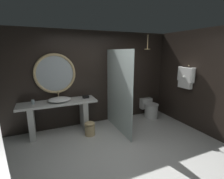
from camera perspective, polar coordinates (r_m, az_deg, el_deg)
ground_plane at (r=3.57m, az=4.52°, el=-21.98°), size 5.76×5.76×0.00m
back_wall_panel at (r=4.75m, az=-6.07°, el=3.85°), size 4.80×0.10×2.60m
side_wall_right at (r=5.08m, az=24.58°, el=3.35°), size 0.10×2.47×2.60m
vanity_counter at (r=4.40m, az=-17.84°, el=-7.54°), size 1.87×0.55×0.84m
vessel_sink at (r=4.30m, az=-17.65°, el=-3.29°), size 0.56×0.46×0.21m
tumbler_cup at (r=4.31m, az=-25.63°, el=-3.90°), size 0.07×0.07×0.11m
tissue_box at (r=4.46m, az=-9.04°, el=-2.52°), size 0.15×0.13×0.06m
round_wall_mirror at (r=4.43m, az=-19.05°, el=5.17°), size 1.03×0.07×1.03m
shower_glass_panel at (r=4.23m, az=2.20°, el=-0.66°), size 0.02×1.45×2.10m
rain_shower_head at (r=4.88m, az=12.15°, el=14.12°), size 0.17×0.17×0.40m
hanging_bathrobe at (r=4.92m, az=24.12°, el=3.97°), size 0.20×0.56×0.63m
toilet at (r=5.44m, az=12.97°, el=-6.50°), size 0.44×0.63×0.55m
waste_bin at (r=4.27m, az=-7.66°, el=-13.14°), size 0.25×0.25×0.35m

